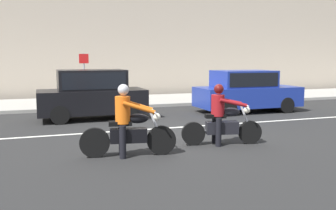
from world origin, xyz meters
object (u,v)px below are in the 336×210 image
Objects in this scene: motorcycle_with_rider_crimson at (222,120)px; parked_sedan_cobalt_blue at (246,91)px; parked_hatchback_black at (92,94)px; motorcycle_with_rider_orange_stripe at (128,127)px; street_sign_post at (84,72)px.

motorcycle_with_rider_crimson is 0.49× the size of parked_sedan_cobalt_blue.
parked_hatchback_black is (-6.26, 0.27, 0.05)m from parked_sedan_cobalt_blue.
parked_sedan_cobalt_blue is (3.67, 4.90, 0.23)m from motorcycle_with_rider_crimson.
parked_sedan_cobalt_blue is 6.27m from parked_hatchback_black.
parked_hatchback_black is at bearing 177.53° from parked_sedan_cobalt_blue.
motorcycle_with_rider_orange_stripe is 1.05× the size of motorcycle_with_rider_crimson.
parked_sedan_cobalt_blue is 1.85× the size of street_sign_post.
motorcycle_with_rider_crimson is 0.54× the size of parked_hatchback_black.
parked_hatchback_black is (-0.06, 5.48, 0.27)m from motorcycle_with_rider_orange_stripe.
motorcycle_with_rider_orange_stripe is 2.56m from motorcycle_with_rider_crimson.
motorcycle_with_rider_orange_stripe reaches higher than motorcycle_with_rider_crimson.
street_sign_post is (0.21, 4.21, 0.62)m from parked_hatchback_black.
parked_sedan_cobalt_blue is 1.12× the size of parked_hatchback_black.
motorcycle_with_rider_crimson is 6.12m from parked_sedan_cobalt_blue.
motorcycle_with_rider_crimson is at bearing -75.75° from street_sign_post.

